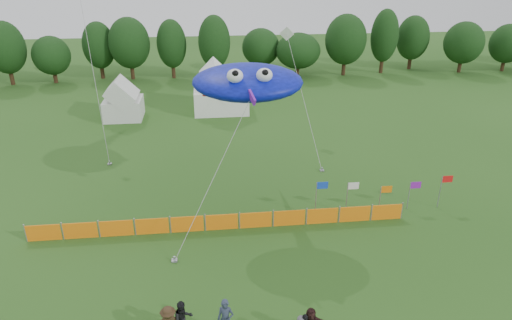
{
  "coord_description": "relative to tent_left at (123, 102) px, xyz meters",
  "views": [
    {
      "loc": [
        -2.4,
        -15.04,
        14.65
      ],
      "look_at": [
        0.0,
        6.0,
        5.2
      ],
      "focal_mm": 32.0,
      "sensor_mm": 36.0,
      "label": 1
    }
  ],
  "objects": [
    {
      "name": "treeline",
      "position": [
        12.08,
        15.67,
        2.56
      ],
      "size": [
        104.57,
        8.78,
        8.36
      ],
      "color": "#382314",
      "rests_on": "ground"
    },
    {
      "name": "barrier_fence",
      "position": [
        8.67,
        -21.4,
        -1.12
      ],
      "size": [
        21.9,
        0.06,
        1.0
      ],
      "color": "orange",
      "rests_on": "ground"
    },
    {
      "name": "small_kite_white",
      "position": [
        15.68,
        -6.8,
        4.58
      ],
      "size": [
        1.88,
        10.58,
        9.16
      ],
      "color": "white",
      "rests_on": "ground"
    },
    {
      "name": "spectator_a",
      "position": [
        8.47,
        -29.74,
        -0.67
      ],
      "size": [
        0.79,
        0.61,
        1.91
      ],
      "primitive_type": "imported",
      "rotation": [
        0.0,
        0.0,
        -0.25
      ],
      "color": "#2B3448",
      "rests_on": "ground"
    },
    {
      "name": "stingray_kite",
      "position": [
        10.47,
        -18.9,
        6.62
      ],
      "size": [
        8.06,
        13.3,
        9.39
      ],
      "color": "#0E1BD2",
      "rests_on": "ground"
    },
    {
      "name": "small_kite_dark",
      "position": [
        -0.97,
        -6.34,
        6.56
      ],
      "size": [
        3.15,
        9.11,
        15.13
      ],
      "color": "black",
      "rests_on": "ground"
    },
    {
      "name": "tent_left",
      "position": [
        0.0,
        0.0,
        0.0
      ],
      "size": [
        3.65,
        3.65,
        3.22
      ],
      "color": "silver",
      "rests_on": "ground"
    },
    {
      "name": "spectator_b",
      "position": [
        6.72,
        -29.48,
        -0.73
      ],
      "size": [
        1.08,
        0.99,
        1.78
      ],
      "primitive_type": "imported",
      "rotation": [
        0.0,
        0.0,
        0.45
      ],
      "color": "black",
      "rests_on": "ground"
    },
    {
      "name": "tent_right",
      "position": [
        9.64,
        1.21,
        0.36
      ],
      "size": [
        5.56,
        4.45,
        3.93
      ],
      "color": "white",
      "rests_on": "ground"
    },
    {
      "name": "flag_row",
      "position": [
        18.6,
        -20.41,
        -0.22
      ],
      "size": [
        8.73,
        0.39,
        2.28
      ],
      "color": "gray",
      "rests_on": "ground"
    }
  ]
}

